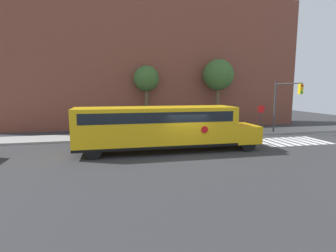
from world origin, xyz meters
name	(u,v)px	position (x,y,z in m)	size (l,w,h in m)	color
ground_plane	(185,153)	(0.00, 0.00, 0.00)	(60.00, 60.00, 0.00)	#333335
sidewalk_strip	(165,135)	(0.00, 6.50, 0.07)	(44.00, 3.00, 0.15)	#9E9E99
building_backdrop	(153,63)	(0.00, 13.00, 6.85)	(32.00, 4.00, 13.71)	brown
crosswalk_stripes	(290,141)	(9.08, 2.00, 0.00)	(5.40, 3.20, 0.01)	white
school_bus	(162,126)	(-1.37, 0.79, 1.68)	(11.91, 2.57, 2.89)	yellow
stop_sign	(261,115)	(8.74, 5.77, 1.73)	(0.71, 0.10, 2.60)	#38383A
traffic_light	(284,99)	(10.03, 4.45, 3.18)	(0.28, 3.44, 4.74)	#38383A
tree_near_sidewalk	(146,80)	(-1.07, 10.36, 4.96)	(2.50, 2.50, 6.32)	brown
tree_far_sidewalk	(218,76)	(6.22, 9.76, 5.41)	(3.12, 3.12, 7.04)	brown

